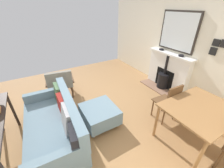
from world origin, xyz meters
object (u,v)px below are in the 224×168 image
at_px(sofa, 56,124).
at_px(dining_table, 200,112).
at_px(ottoman, 100,114).
at_px(dining_chair_near_fireplace, 169,101).
at_px(mantel_bowl_near, 161,49).
at_px(armchair_accent, 60,82).
at_px(fireplace, 167,73).
at_px(mantel_bowl_far, 181,55).

distance_m(sofa, dining_table, 2.45).
distance_m(ottoman, dining_chair_near_fireplace, 1.43).
bearing_deg(ottoman, dining_chair_near_fireplace, 153.09).
bearing_deg(sofa, mantel_bowl_near, -168.36).
relative_size(sofa, armchair_accent, 2.22).
bearing_deg(dining_chair_near_fireplace, fireplace, -137.29).
xyz_separation_m(mantel_bowl_far, armchair_accent, (2.77, -1.33, -0.62)).
distance_m(dining_table, dining_chair_near_fireplace, 0.60).
bearing_deg(sofa, dining_chair_near_fireplace, 162.16).
xyz_separation_m(sofa, armchair_accent, (-0.38, -1.34, 0.10)).
height_order(mantel_bowl_far, dining_chair_near_fireplace, mantel_bowl_far).
bearing_deg(sofa, fireplace, -174.30).
height_order(sofa, armchair_accent, sofa).
distance_m(mantel_bowl_near, mantel_bowl_far, 0.64).
xyz_separation_m(mantel_bowl_near, mantel_bowl_far, (0.00, 0.64, 0.00)).
relative_size(fireplace, armchair_accent, 1.68).
relative_size(dining_table, dining_chair_near_fireplace, 1.29).
height_order(fireplace, mantel_bowl_far, mantel_bowl_far).
xyz_separation_m(mantel_bowl_near, armchair_accent, (2.77, -0.69, -0.62)).
relative_size(mantel_bowl_near, armchair_accent, 0.16).
bearing_deg(armchair_accent, mantel_bowl_far, 154.33).
xyz_separation_m(fireplace, mantel_bowl_near, (-0.01, -0.34, 0.61)).
bearing_deg(dining_table, fireplace, -124.15).
xyz_separation_m(ottoman, dining_chair_near_fireplace, (-1.25, 0.63, 0.27)).
bearing_deg(sofa, mantel_bowl_far, -179.83).
relative_size(ottoman, dining_table, 0.63).
distance_m(mantel_bowl_far, sofa, 3.23).
xyz_separation_m(ottoman, armchair_accent, (0.45, -1.38, 0.21)).
height_order(ottoman, dining_table, dining_table).
height_order(mantel_bowl_far, ottoman, mantel_bowl_far).
relative_size(fireplace, sofa, 0.76).
height_order(sofa, dining_table, sofa).
distance_m(fireplace, dining_table, 1.90).
height_order(fireplace, dining_chair_near_fireplace, fireplace).
height_order(mantel_bowl_near, mantel_bowl_far, same).
bearing_deg(fireplace, mantel_bowl_near, -91.00).
distance_m(armchair_accent, dining_chair_near_fireplace, 2.63).
relative_size(armchair_accent, dining_table, 0.71).
bearing_deg(mantel_bowl_near, armchair_accent, -14.00).
bearing_deg(ottoman, armchair_accent, -71.95).
xyz_separation_m(fireplace, armchair_accent, (2.76, -1.03, -0.01)).
height_order(ottoman, armchair_accent, armchair_accent).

